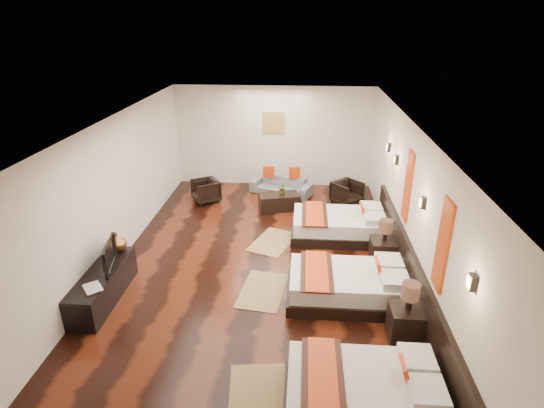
# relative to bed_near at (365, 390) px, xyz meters

# --- Properties ---
(floor) EXTENTS (5.50, 9.50, 0.01)m
(floor) POSITION_rel_bed_near_xyz_m (-1.69, 3.05, -0.26)
(floor) COLOR black
(floor) RESTS_ON ground
(ceiling) EXTENTS (5.50, 9.50, 0.01)m
(ceiling) POSITION_rel_bed_near_xyz_m (-1.69, 3.05, 2.54)
(ceiling) COLOR white
(ceiling) RESTS_ON floor
(back_wall) EXTENTS (5.50, 0.01, 2.80)m
(back_wall) POSITION_rel_bed_near_xyz_m (-1.69, 7.80, 1.14)
(back_wall) COLOR silver
(back_wall) RESTS_ON floor
(left_wall) EXTENTS (0.01, 9.50, 2.80)m
(left_wall) POSITION_rel_bed_near_xyz_m (-4.44, 3.05, 1.14)
(left_wall) COLOR silver
(left_wall) RESTS_ON floor
(right_wall) EXTENTS (0.01, 9.50, 2.80)m
(right_wall) POSITION_rel_bed_near_xyz_m (1.06, 3.05, 1.14)
(right_wall) COLOR silver
(right_wall) RESTS_ON floor
(headboard_panel) EXTENTS (0.08, 6.60, 0.90)m
(headboard_panel) POSITION_rel_bed_near_xyz_m (1.02, 2.25, 0.19)
(headboard_panel) COLOR black
(headboard_panel) RESTS_ON floor
(bed_near) EXTENTS (1.96, 1.23, 0.75)m
(bed_near) POSITION_rel_bed_near_xyz_m (0.00, 0.00, 0.00)
(bed_near) COLOR black
(bed_near) RESTS_ON floor
(bed_mid) EXTENTS (2.07, 1.30, 0.79)m
(bed_mid) POSITION_rel_bed_near_xyz_m (0.00, 2.28, 0.01)
(bed_mid) COLOR black
(bed_mid) RESTS_ON floor
(bed_far) EXTENTS (2.08, 1.31, 0.79)m
(bed_far) POSITION_rel_bed_near_xyz_m (0.00, 4.62, 0.02)
(bed_far) COLOR black
(bed_far) RESTS_ON floor
(nightstand_a) EXTENTS (0.50, 0.50, 0.99)m
(nightstand_a) POSITION_rel_bed_near_xyz_m (0.75, 1.29, 0.09)
(nightstand_a) COLOR black
(nightstand_a) RESTS_ON floor
(nightstand_b) EXTENTS (0.49, 0.49, 0.97)m
(nightstand_b) POSITION_rel_bed_near_xyz_m (0.75, 3.44, 0.08)
(nightstand_b) COLOR black
(nightstand_b) RESTS_ON floor
(jute_mat_near) EXTENTS (0.88, 1.28, 0.01)m
(jute_mat_near) POSITION_rel_bed_near_xyz_m (-1.33, -0.00, -0.25)
(jute_mat_near) COLOR #96794C
(jute_mat_near) RESTS_ON floor
(jute_mat_mid) EXTENTS (0.91, 1.29, 0.01)m
(jute_mat_mid) POSITION_rel_bed_near_xyz_m (-1.50, 2.39, -0.25)
(jute_mat_mid) COLOR #96794C
(jute_mat_mid) RESTS_ON floor
(jute_mat_far) EXTENTS (1.12, 1.39, 0.01)m
(jute_mat_far) POSITION_rel_bed_near_xyz_m (-1.45, 4.23, -0.25)
(jute_mat_far) COLOR #96794C
(jute_mat_far) RESTS_ON floor
(tv_console) EXTENTS (0.50, 1.80, 0.55)m
(tv_console) POSITION_rel_bed_near_xyz_m (-4.19, 1.94, 0.02)
(tv_console) COLOR black
(tv_console) RESTS_ON floor
(tv) EXTENTS (0.28, 0.82, 0.47)m
(tv) POSITION_rel_bed_near_xyz_m (-4.14, 2.08, 0.53)
(tv) COLOR black
(tv) RESTS_ON tv_console
(book) EXTENTS (0.40, 0.41, 0.03)m
(book) POSITION_rel_bed_near_xyz_m (-4.19, 1.37, 0.31)
(book) COLOR black
(book) RESTS_ON tv_console
(figurine) EXTENTS (0.36, 0.36, 0.35)m
(figurine) POSITION_rel_bed_near_xyz_m (-4.19, 2.68, 0.47)
(figurine) COLOR brown
(figurine) RESTS_ON tv_console
(sofa) EXTENTS (1.78, 1.18, 0.48)m
(sofa) POSITION_rel_bed_near_xyz_m (-1.43, 7.05, -0.01)
(sofa) COLOR slate
(sofa) RESTS_ON floor
(armchair_left) EXTENTS (0.89, 0.88, 0.59)m
(armchair_left) POSITION_rel_bed_near_xyz_m (-3.38, 6.36, 0.04)
(armchair_left) COLOR black
(armchair_left) RESTS_ON floor
(armchair_right) EXTENTS (0.93, 0.93, 0.61)m
(armchair_right) POSITION_rel_bed_near_xyz_m (0.31, 6.47, 0.05)
(armchair_right) COLOR black
(armchair_right) RESTS_ON floor
(coffee_table) EXTENTS (1.09, 0.72, 0.40)m
(coffee_table) POSITION_rel_bed_near_xyz_m (-1.43, 6.00, -0.06)
(coffee_table) COLOR black
(coffee_table) RESTS_ON floor
(table_plant) EXTENTS (0.30, 0.28, 0.27)m
(table_plant) POSITION_rel_bed_near_xyz_m (-1.35, 6.04, 0.28)
(table_plant) COLOR #29561C
(table_plant) RESTS_ON coffee_table
(orange_panel_a) EXTENTS (0.04, 0.40, 1.30)m
(orange_panel_a) POSITION_rel_bed_near_xyz_m (1.04, 1.15, 1.44)
(orange_panel_a) COLOR #D86014
(orange_panel_a) RESTS_ON right_wall
(orange_panel_b) EXTENTS (0.04, 0.40, 1.30)m
(orange_panel_b) POSITION_rel_bed_near_xyz_m (1.04, 3.35, 1.44)
(orange_panel_b) COLOR #D86014
(orange_panel_b) RESTS_ON right_wall
(sconce_near) EXTENTS (0.07, 0.12, 0.18)m
(sconce_near) POSITION_rel_bed_near_xyz_m (1.01, 0.05, 1.59)
(sconce_near) COLOR black
(sconce_near) RESTS_ON right_wall
(sconce_mid) EXTENTS (0.07, 0.12, 0.18)m
(sconce_mid) POSITION_rel_bed_near_xyz_m (1.01, 2.25, 1.59)
(sconce_mid) COLOR black
(sconce_mid) RESTS_ON right_wall
(sconce_far) EXTENTS (0.07, 0.12, 0.18)m
(sconce_far) POSITION_rel_bed_near_xyz_m (1.01, 4.45, 1.59)
(sconce_far) COLOR black
(sconce_far) RESTS_ON right_wall
(sconce_lounge) EXTENTS (0.07, 0.12, 0.18)m
(sconce_lounge) POSITION_rel_bed_near_xyz_m (1.01, 5.35, 1.59)
(sconce_lounge) COLOR black
(sconce_lounge) RESTS_ON right_wall
(gold_artwork) EXTENTS (0.60, 0.04, 0.60)m
(gold_artwork) POSITION_rel_bed_near_xyz_m (-1.69, 7.78, 1.54)
(gold_artwork) COLOR #AD873F
(gold_artwork) RESTS_ON back_wall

